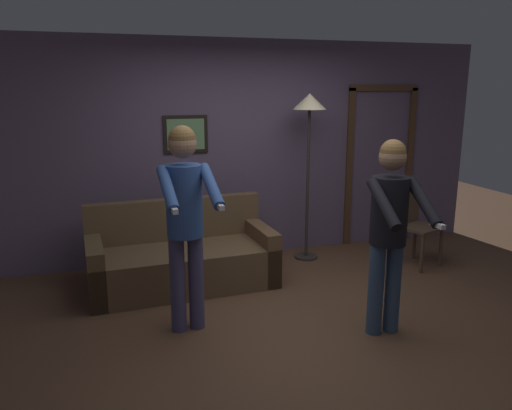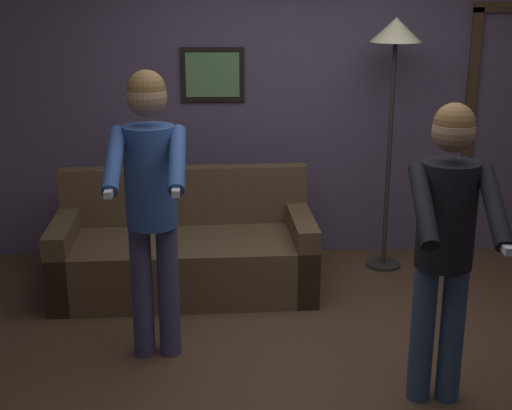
# 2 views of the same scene
# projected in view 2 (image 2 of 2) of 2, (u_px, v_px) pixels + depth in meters

# --- Properties ---
(ground_plane) EXTENTS (12.00, 12.00, 0.00)m
(ground_plane) POSITION_uv_depth(u_px,v_px,m) (317.00, 365.00, 4.31)
(ground_plane) COLOR brown
(back_wall_assembly) EXTENTS (6.40, 0.10, 2.60)m
(back_wall_assembly) POSITION_uv_depth(u_px,v_px,m) (296.00, 101.00, 5.83)
(back_wall_assembly) COLOR #5C4C65
(back_wall_assembly) RESTS_ON ground_plane
(couch) EXTENTS (1.94, 0.93, 0.87)m
(couch) POSITION_uv_depth(u_px,v_px,m) (185.00, 254.00, 5.34)
(couch) COLOR brown
(couch) RESTS_ON ground_plane
(torchiere_lamp) EXTENTS (0.39, 0.39, 1.98)m
(torchiere_lamp) POSITION_uv_depth(u_px,v_px,m) (395.00, 55.00, 5.35)
(torchiere_lamp) COLOR #332D28
(torchiere_lamp) RESTS_ON ground_plane
(person_standing_left) EXTENTS (0.45, 0.71, 1.75)m
(person_standing_left) POSITION_uv_depth(u_px,v_px,m) (151.00, 189.00, 4.12)
(person_standing_left) COLOR #433F64
(person_standing_left) RESTS_ON ground_plane
(person_standing_right) EXTENTS (0.45, 0.65, 1.65)m
(person_standing_right) POSITION_uv_depth(u_px,v_px,m) (446.00, 231.00, 3.67)
(person_standing_right) COLOR #324969
(person_standing_right) RESTS_ON ground_plane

